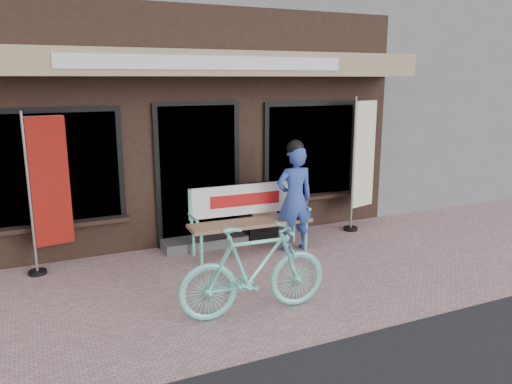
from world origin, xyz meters
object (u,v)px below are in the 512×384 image
bicycle (254,270)px  menu_stand (264,211)px  person (294,197)px  bench (248,213)px  nobori_cream (362,162)px  nobori_red (47,191)px

bicycle → menu_stand: size_ratio=1.76×
person → bicycle: 2.21m
bench → nobori_cream: nobori_cream is taller
bicycle → bench: bearing=-18.4°
nobori_cream → menu_stand: bearing=163.9°
bench → nobori_red: size_ratio=0.86×
person → nobori_red: 3.43m
bench → person: (0.65, -0.25, 0.24)m
person → bicycle: (-1.41, -1.66, -0.32)m
nobori_cream → nobori_red: bearing=164.1°
nobori_red → menu_stand: 3.19m
bench → nobori_red: (-2.72, 0.36, 0.53)m
person → nobori_cream: (1.59, 0.53, 0.34)m
menu_stand → nobori_cream: bearing=6.4°
bench → nobori_red: 2.79m
person → nobori_cream: bearing=22.8°
person → nobori_red: size_ratio=0.78×
bicycle → menu_stand: (1.18, 2.22, -0.02)m
bicycle → person: bearing=-36.9°
bench → nobori_cream: bearing=9.1°
person → nobori_red: (-3.36, 0.60, 0.29)m
bicycle → nobori_cream: (3.00, 2.19, 0.66)m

